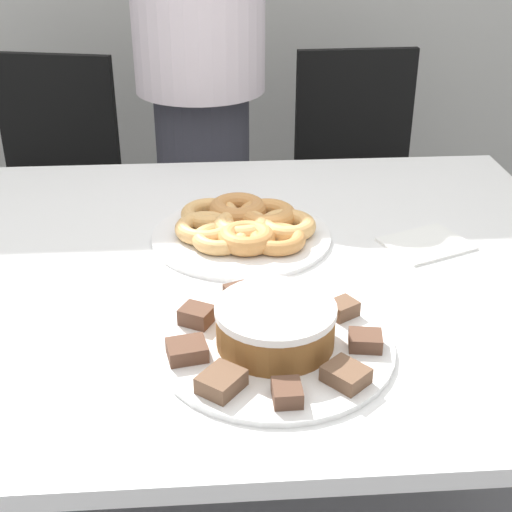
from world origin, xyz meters
TOP-DOWN VIEW (x-y plane):
  - table at (0.00, 0.00)m, footprint 1.43×1.10m
  - person_standing at (-0.03, 0.87)m, footprint 0.37×0.37m
  - office_chair_left at (-0.53, 0.98)m, footprint 0.52×0.52m
  - office_chair_right at (0.48, 0.98)m, footprint 0.46×0.46m
  - plate_cake at (0.07, -0.28)m, footprint 0.36×0.36m
  - plate_donuts at (0.04, 0.11)m, footprint 0.36×0.36m
  - frosted_cake at (0.07, -0.28)m, footprint 0.18×0.18m
  - lamington_0 at (0.03, -0.15)m, footprint 0.05×0.06m
  - lamington_1 at (-0.04, -0.21)m, footprint 0.06×0.06m
  - lamington_2 at (-0.06, -0.30)m, footprint 0.07×0.06m
  - lamington_3 at (-0.01, -0.38)m, footprint 0.08×0.08m
  - lamington_4 at (0.08, -0.41)m, footprint 0.04×0.05m
  - lamington_5 at (0.16, -0.38)m, footprint 0.07×0.08m
  - lamington_6 at (0.21, -0.30)m, footprint 0.06×0.05m
  - lamington_7 at (0.19, -0.21)m, footprint 0.06×0.06m
  - lamington_8 at (0.12, -0.15)m, footprint 0.06×0.06m
  - donut_0 at (0.04, 0.11)m, footprint 0.12×0.12m
  - donut_1 at (0.04, 0.18)m, footprint 0.12×0.12m
  - donut_2 at (-0.02, 0.17)m, footprint 0.12×0.12m
  - donut_3 at (-0.03, 0.10)m, footprint 0.12×0.12m
  - donut_4 at (-0.00, 0.06)m, footprint 0.11×0.11m
  - donut_5 at (0.05, 0.05)m, footprint 0.11×0.11m
  - donut_6 at (0.11, 0.05)m, footprint 0.11×0.11m
  - donut_7 at (0.13, 0.10)m, footprint 0.12×0.12m
  - donut_8 at (0.10, 0.15)m, footprint 0.12×0.12m
  - napkin at (0.40, 0.05)m, footprint 0.19×0.18m

SIDE VIEW (x-z plane):
  - office_chair_left at x=-0.53m, z-range -0.02..0.88m
  - office_chair_right at x=0.48m, z-range -0.02..0.88m
  - table at x=0.00m, z-range 0.29..1.03m
  - napkin at x=0.40m, z-range 0.74..0.75m
  - plate_cake at x=0.07m, z-range 0.74..0.75m
  - plate_donuts at x=0.04m, z-range 0.74..0.75m
  - lamington_8 at x=0.12m, z-range 0.75..0.77m
  - lamington_6 at x=0.21m, z-range 0.75..0.78m
  - lamington_2 at x=-0.06m, z-range 0.75..0.78m
  - lamington_5 at x=0.16m, z-range 0.75..0.78m
  - lamington_4 at x=0.08m, z-range 0.75..0.78m
  - lamington_7 at x=0.19m, z-range 0.75..0.78m
  - lamington_0 at x=0.03m, z-range 0.75..0.78m
  - lamington_3 at x=-0.01m, z-range 0.75..0.78m
  - lamington_1 at x=-0.04m, z-range 0.75..0.78m
  - donut_4 at x=0.00m, z-range 0.75..0.78m
  - donut_6 at x=0.11m, z-range 0.75..0.78m
  - donut_2 at x=-0.02m, z-range 0.75..0.78m
  - donut_3 at x=-0.03m, z-range 0.75..0.78m
  - donut_7 at x=0.13m, z-range 0.75..0.79m
  - donut_0 at x=0.04m, z-range 0.75..0.79m
  - donut_8 at x=0.10m, z-range 0.75..0.79m
  - donut_5 at x=0.05m, z-range 0.75..0.79m
  - donut_1 at x=0.04m, z-range 0.75..0.79m
  - frosted_cake at x=0.07m, z-range 0.75..0.82m
  - person_standing at x=-0.03m, z-range 0.04..1.75m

